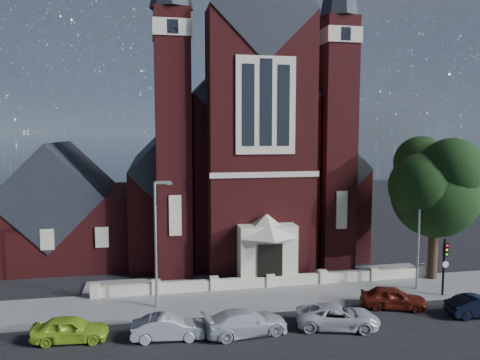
% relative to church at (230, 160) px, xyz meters
% --- Properties ---
extents(ground, '(120.00, 120.00, 0.00)m').
position_rel_church_xyz_m(ground, '(0.00, -7.94, -8.19)').
color(ground, black).
rests_on(ground, ground).
extents(pavement_strip, '(60.00, 5.00, 0.12)m').
position_rel_church_xyz_m(pavement_strip, '(0.00, -18.44, -8.19)').
color(pavement_strip, slate).
rests_on(pavement_strip, ground).
extents(forecourt_paving, '(26.00, 3.00, 0.14)m').
position_rel_church_xyz_m(forecourt_paving, '(0.00, -14.44, -8.19)').
color(forecourt_paving, slate).
rests_on(forecourt_paving, ground).
extents(forecourt_wall, '(24.00, 0.40, 0.90)m').
position_rel_church_xyz_m(forecourt_wall, '(0.00, -16.44, -8.19)').
color(forecourt_wall, beige).
rests_on(forecourt_wall, ground).
extents(church, '(20.01, 34.90, 29.20)m').
position_rel_church_xyz_m(church, '(0.00, 0.00, 0.00)').
color(church, '#4E1415').
rests_on(church, ground).
extents(parish_hall, '(12.00, 12.20, 10.24)m').
position_rel_church_xyz_m(parish_hall, '(-16.00, -4.94, -4.17)').
color(parish_hall, '#4E1415').
rests_on(parish_hall, ground).
extents(street_tree, '(6.40, 6.60, 10.70)m').
position_rel_church_xyz_m(street_tree, '(12.60, -17.23, -1.23)').
color(street_tree, black).
rests_on(street_tree, ground).
extents(street_lamp_left, '(1.16, 0.22, 8.09)m').
position_rel_church_xyz_m(street_lamp_left, '(-7.91, -18.94, -3.59)').
color(street_lamp_left, gray).
rests_on(street_lamp_left, ground).
extents(street_lamp_right, '(1.16, 0.22, 8.09)m').
position_rel_church_xyz_m(street_lamp_right, '(10.09, -18.94, -3.59)').
color(street_lamp_right, gray).
rests_on(street_lamp_right, ground).
extents(traffic_signal, '(0.28, 0.42, 4.00)m').
position_rel_church_xyz_m(traffic_signal, '(11.00, -20.52, -5.60)').
color(traffic_signal, black).
rests_on(traffic_signal, ground).
extents(car_lime_van, '(4.06, 1.88, 1.35)m').
position_rel_church_xyz_m(car_lime_van, '(-12.59, -22.75, -7.51)').
color(car_lime_van, '#93C126').
rests_on(car_lime_van, ground).
extents(car_silver_a, '(3.99, 1.62, 1.29)m').
position_rel_church_xyz_m(car_silver_a, '(-7.47, -23.47, -7.54)').
color(car_silver_a, '#97989E').
rests_on(car_silver_a, ground).
extents(car_silver_b, '(4.90, 2.47, 1.37)m').
position_rel_church_xyz_m(car_silver_b, '(-3.26, -23.67, -7.50)').
color(car_silver_b, silver).
rests_on(car_silver_b, ground).
extents(car_white_suv, '(5.11, 3.33, 1.31)m').
position_rel_church_xyz_m(car_white_suv, '(2.05, -23.83, -7.53)').
color(car_white_suv, silver).
rests_on(car_white_suv, ground).
extents(car_dark_red, '(4.33, 2.87, 1.37)m').
position_rel_church_xyz_m(car_dark_red, '(6.66, -21.68, -7.50)').
color(car_dark_red, '#5C190F').
rests_on(car_dark_red, ground).
extents(car_navy, '(3.93, 1.61, 1.27)m').
position_rel_church_xyz_m(car_navy, '(11.07, -23.90, -7.55)').
color(car_navy, black).
rests_on(car_navy, ground).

